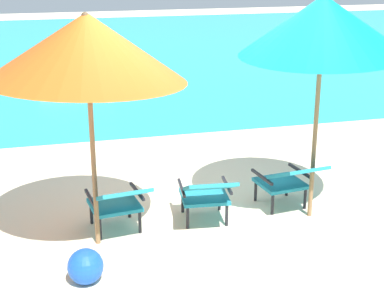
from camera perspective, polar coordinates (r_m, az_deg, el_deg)
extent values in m
plane|color=beige|center=(10.43, -5.05, 2.25)|extent=(40.00, 40.00, 0.00)
cube|color=#28B2B7|center=(18.24, -9.44, 9.14)|extent=(40.00, 18.00, 0.01)
cylinder|color=yellow|center=(12.81, -11.33, 5.50)|extent=(1.60, 0.18, 0.18)
cube|color=teal|center=(6.40, -7.66, -5.99)|extent=(0.58, 0.56, 0.04)
cube|color=teal|center=(5.96, -6.89, -5.01)|extent=(0.58, 0.58, 0.27)
cylinder|color=black|center=(6.60, -9.93, -6.73)|extent=(0.04, 0.04, 0.26)
cylinder|color=black|center=(6.69, -6.23, -6.19)|extent=(0.04, 0.04, 0.26)
cylinder|color=black|center=(6.23, -9.09, -8.29)|extent=(0.04, 0.04, 0.26)
cylinder|color=black|center=(6.33, -5.18, -7.68)|extent=(0.04, 0.04, 0.26)
cube|color=black|center=(6.30, -10.01, -5.33)|extent=(0.09, 0.50, 0.03)
cube|color=black|center=(6.41, -5.45, -4.68)|extent=(0.09, 0.50, 0.03)
cube|color=teal|center=(6.55, 1.22, -5.19)|extent=(0.57, 0.55, 0.04)
cube|color=teal|center=(6.12, 1.81, -4.25)|extent=(0.57, 0.57, 0.27)
cylinder|color=black|center=(6.78, -0.93, -5.75)|extent=(0.04, 0.04, 0.26)
cylinder|color=black|center=(6.84, 2.74, -5.52)|extent=(0.04, 0.04, 0.26)
cylinder|color=black|center=(6.40, -0.43, -7.29)|extent=(0.04, 0.04, 0.26)
cylinder|color=black|center=(6.47, 3.46, -7.02)|extent=(0.04, 0.04, 0.26)
cube|color=black|center=(6.47, -1.05, -4.35)|extent=(0.08, 0.50, 0.03)
cube|color=black|center=(6.55, 3.47, -4.09)|extent=(0.08, 0.50, 0.03)
cube|color=teal|center=(6.99, 8.75, -3.85)|extent=(0.58, 0.56, 0.04)
cube|color=teal|center=(6.60, 10.45, -2.80)|extent=(0.58, 0.58, 0.27)
cylinder|color=black|center=(7.12, 6.31, -4.63)|extent=(0.04, 0.04, 0.26)
cylinder|color=black|center=(7.32, 9.37, -4.10)|extent=(0.04, 0.04, 0.26)
cylinder|color=black|center=(6.78, 7.96, -5.92)|extent=(0.04, 0.04, 0.26)
cylinder|color=black|center=(6.99, 11.12, -5.31)|extent=(0.04, 0.04, 0.26)
cube|color=black|center=(6.83, 6.91, -3.24)|extent=(0.09, 0.50, 0.03)
cube|color=black|center=(7.08, 10.62, -2.63)|extent=(0.09, 0.50, 0.03)
cylinder|color=olive|center=(5.87, -9.70, -1.96)|extent=(0.05, 0.05, 1.78)
cone|color=#EA5619|center=(5.57, -10.36, 9.44)|extent=(2.59, 2.58, 0.73)
sphere|color=#4C3823|center=(5.54, -10.54, 12.37)|extent=(0.07, 0.07, 0.07)
cylinder|color=olive|center=(6.53, 12.05, 0.65)|extent=(0.05, 0.05, 1.91)
cone|color=#0A93AD|center=(6.27, 12.82, 11.43)|extent=(2.46, 2.45, 0.71)
sphere|color=blue|center=(5.50, -10.49, -11.82)|extent=(0.33, 0.33, 0.33)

